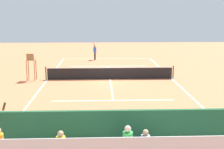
{
  "coord_description": "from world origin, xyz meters",
  "views": [
    {
      "loc": [
        0.79,
        24.03,
        5.31
      ],
      "look_at": [
        0.0,
        4.0,
        1.2
      ],
      "focal_mm": 49.16,
      "sensor_mm": 36.0,
      "label": 1
    }
  ],
  "objects_px": {
    "tennis_racket": "(88,60)",
    "tennis_ball_near": "(77,61)",
    "tennis_player": "(95,51)",
    "tennis_net": "(110,73)",
    "courtside_bench": "(181,140)",
    "umpire_chair": "(31,64)",
    "line_judge": "(4,127)"
  },
  "relations": [
    {
      "from": "umpire_chair",
      "to": "tennis_ball_near",
      "type": "distance_m",
      "value": 9.99
    },
    {
      "from": "tennis_net",
      "to": "courtside_bench",
      "type": "relative_size",
      "value": 5.72
    },
    {
      "from": "tennis_player",
      "to": "line_judge",
      "type": "xyz_separation_m",
      "value": [
        3.12,
        23.02,
        0.0
      ]
    },
    {
      "from": "tennis_net",
      "to": "umpire_chair",
      "type": "distance_m",
      "value": 6.26
    },
    {
      "from": "tennis_player",
      "to": "tennis_ball_near",
      "type": "distance_m",
      "value": 2.35
    },
    {
      "from": "courtside_bench",
      "to": "tennis_ball_near",
      "type": "xyz_separation_m",
      "value": [
        5.58,
        -22.58,
        -0.53
      ]
    },
    {
      "from": "umpire_chair",
      "to": "line_judge",
      "type": "bearing_deg",
      "value": 97.7
    },
    {
      "from": "courtside_bench",
      "to": "line_judge",
      "type": "relative_size",
      "value": 0.93
    },
    {
      "from": "tennis_racket",
      "to": "courtside_bench",
      "type": "bearing_deg",
      "value": 100.8
    },
    {
      "from": "tennis_player",
      "to": "tennis_ball_near",
      "type": "xyz_separation_m",
      "value": [
        1.95,
        0.86,
        -0.98
      ]
    },
    {
      "from": "tennis_racket",
      "to": "tennis_ball_near",
      "type": "relative_size",
      "value": 8.26
    },
    {
      "from": "tennis_ball_near",
      "to": "tennis_racket",
      "type": "bearing_deg",
      "value": -162.96
    },
    {
      "from": "courtside_bench",
      "to": "tennis_player",
      "type": "xyz_separation_m",
      "value": [
        3.63,
        -23.44,
        0.46
      ]
    },
    {
      "from": "line_judge",
      "to": "courtside_bench",
      "type": "bearing_deg",
      "value": 176.46
    },
    {
      "from": "courtside_bench",
      "to": "tennis_player",
      "type": "relative_size",
      "value": 0.93
    },
    {
      "from": "tennis_player",
      "to": "tennis_ball_near",
      "type": "relative_size",
      "value": 29.18
    },
    {
      "from": "tennis_net",
      "to": "tennis_racket",
      "type": "distance_m",
      "value": 9.92
    },
    {
      "from": "tennis_racket",
      "to": "umpire_chair",
      "type": "bearing_deg",
      "value": 67.47
    },
    {
      "from": "tennis_player",
      "to": "line_judge",
      "type": "height_order",
      "value": "same"
    },
    {
      "from": "tennis_net",
      "to": "tennis_player",
      "type": "distance_m",
      "value": 10.27
    },
    {
      "from": "tennis_ball_near",
      "to": "tennis_player",
      "type": "bearing_deg",
      "value": -156.22
    },
    {
      "from": "tennis_player",
      "to": "tennis_ball_near",
      "type": "bearing_deg",
      "value": 23.78
    },
    {
      "from": "tennis_net",
      "to": "tennis_player",
      "type": "bearing_deg",
      "value": -82.34
    },
    {
      "from": "tennis_racket",
      "to": "tennis_net",
      "type": "bearing_deg",
      "value": 102.33
    },
    {
      "from": "umpire_chair",
      "to": "tennis_player",
      "type": "height_order",
      "value": "umpire_chair"
    },
    {
      "from": "tennis_player",
      "to": "tennis_racket",
      "type": "xyz_separation_m",
      "value": [
        0.75,
        0.49,
        -1.0
      ]
    },
    {
      "from": "tennis_player",
      "to": "courtside_bench",
      "type": "bearing_deg",
      "value": 98.8
    },
    {
      "from": "umpire_chair",
      "to": "tennis_ball_near",
      "type": "bearing_deg",
      "value": -106.92
    },
    {
      "from": "tennis_net",
      "to": "tennis_player",
      "type": "relative_size",
      "value": 5.35
    },
    {
      "from": "tennis_net",
      "to": "tennis_ball_near",
      "type": "relative_size",
      "value": 156.06
    },
    {
      "from": "umpire_chair",
      "to": "tennis_player",
      "type": "bearing_deg",
      "value": -115.05
    },
    {
      "from": "tennis_net",
      "to": "umpire_chair",
      "type": "height_order",
      "value": "umpire_chair"
    }
  ]
}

